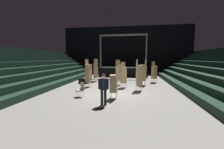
{
  "coord_description": "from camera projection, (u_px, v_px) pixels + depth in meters",
  "views": [
    {
      "loc": [
        1.46,
        -9.78,
        2.55
      ],
      "look_at": [
        -0.05,
        -0.04,
        1.4
      ],
      "focal_mm": 22.47,
      "sensor_mm": 36.0,
      "label": 1
    }
  ],
  "objects": [
    {
      "name": "ground_plane",
      "position": [
        113.0,
        94.0,
        10.12
      ],
      "size": [
        22.0,
        30.0,
        0.1
      ],
      "primitive_type": "cube",
      "color": "slate"
    },
    {
      "name": "arena_end_wall",
      "position": [
        125.0,
        50.0,
        24.38
      ],
      "size": [
        22.0,
        0.3,
        8.0
      ],
      "primitive_type": "cube",
      "color": "black",
      "rests_on": "ground_plane"
    },
    {
      "name": "bleacher_bank_left",
      "position": [
        23.0,
        67.0,
        12.11
      ],
      "size": [
        6.0,
        24.0,
        3.6
      ],
      "rotation": [
        0.0,
        0.0,
        1.57
      ],
      "color": "black",
      "rests_on": "ground_plane"
    },
    {
      "name": "stage_riser",
      "position": [
        123.0,
        71.0,
        20.02
      ],
      "size": [
        6.62,
        2.63,
        5.69
      ],
      "color": "black",
      "rests_on": "ground_plane"
    },
    {
      "name": "man_with_tie",
      "position": [
        104.0,
        87.0,
        7.53
      ],
      "size": [
        0.57,
        0.3,
        1.75
      ],
      "rotation": [
        0.0,
        0.0,
        3.32
      ],
      "color": "black",
      "rests_on": "ground_plane"
    },
    {
      "name": "chair_stack_front_left",
      "position": [
        89.0,
        73.0,
        12.47
      ],
      "size": [
        0.57,
        0.57,
        2.48
      ],
      "rotation": [
        0.0,
        0.0,
        4.35
      ],
      "color": "#B2B5BA",
      "rests_on": "ground_plane"
    },
    {
      "name": "chair_stack_front_right",
      "position": [
        144.0,
        73.0,
        13.29
      ],
      "size": [
        0.51,
        0.51,
        2.39
      ],
      "rotation": [
        0.0,
        0.0,
        1.75
      ],
      "color": "#B2B5BA",
      "rests_on": "ground_plane"
    },
    {
      "name": "chair_stack_mid_left",
      "position": [
        154.0,
        72.0,
        14.79
      ],
      "size": [
        0.6,
        0.6,
        2.22
      ],
      "rotation": [
        0.0,
        0.0,
        3.69
      ],
      "color": "#B2B5BA",
      "rests_on": "ground_plane"
    },
    {
      "name": "chair_stack_mid_right",
      "position": [
        96.0,
        70.0,
        15.52
      ],
      "size": [
        0.58,
        0.58,
        2.48
      ],
      "rotation": [
        0.0,
        0.0,
        0.44
      ],
      "color": "#B2B5BA",
      "rests_on": "ground_plane"
    },
    {
      "name": "chair_stack_mid_centre",
      "position": [
        139.0,
        75.0,
        11.0
      ],
      "size": [
        0.51,
        0.51,
        2.48
      ],
      "rotation": [
        0.0,
        0.0,
        4.88
      ],
      "color": "#B2B5BA",
      "rests_on": "ground_plane"
    },
    {
      "name": "chair_stack_rear_left",
      "position": [
        114.0,
        83.0,
        8.85
      ],
      "size": [
        0.45,
        0.45,
        1.96
      ],
      "rotation": [
        0.0,
        0.0,
        1.54
      ],
      "color": "#B2B5BA",
      "rests_on": "ground_plane"
    },
    {
      "name": "chair_stack_rear_right",
      "position": [
        123.0,
        75.0,
        12.13
      ],
      "size": [
        0.58,
        0.58,
        2.22
      ],
      "rotation": [
        0.0,
        0.0,
        3.54
      ],
      "color": "#B2B5BA",
      "rests_on": "ground_plane"
    },
    {
      "name": "chair_stack_rear_centre",
      "position": [
        118.0,
        73.0,
        13.33
      ],
      "size": [
        0.56,
        0.56,
        2.39
      ],
      "rotation": [
        0.0,
        0.0,
        3.49
      ],
      "color": "#B2B5BA",
      "rests_on": "ground_plane"
    },
    {
      "name": "equipment_road_case",
      "position": [
        84.0,
        81.0,
        14.21
      ],
      "size": [
        1.05,
        0.88,
        0.5
      ],
      "primitive_type": "cube",
      "rotation": [
        0.0,
        0.0,
        -0.36
      ],
      "color": "black",
      "rests_on": "ground_plane"
    },
    {
      "name": "loose_chair_near_man",
      "position": [
        81.0,
        89.0,
        9.28
      ],
      "size": [
        0.62,
        0.62,
        0.95
      ],
      "rotation": [
        0.0,
        0.0,
        2.38
      ],
      "color": "#B2B5BA",
      "rests_on": "ground_plane"
    }
  ]
}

